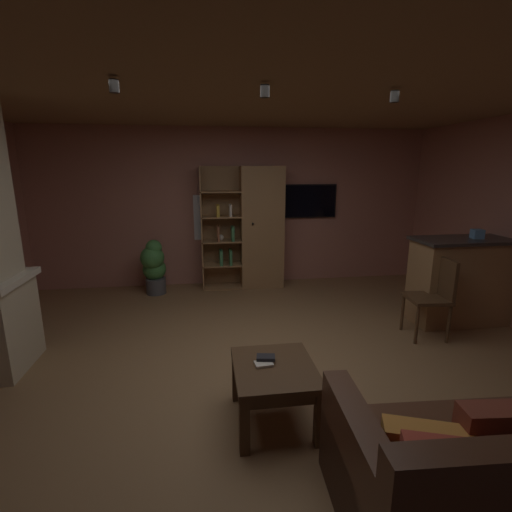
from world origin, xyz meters
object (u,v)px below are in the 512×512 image
at_px(bookshelf_cabinet, 256,229).
at_px(table_book_0, 264,364).
at_px(dining_chair, 435,293).
at_px(wall_mounted_tv, 307,201).
at_px(tissue_box, 477,234).
at_px(coffee_table, 274,377).
at_px(kitchen_bar_counter, 468,280).
at_px(potted_floor_plant, 154,265).
at_px(leather_couch, 482,482).
at_px(table_book_1, 266,357).

distance_m(bookshelf_cabinet, table_book_0, 3.39).
height_order(dining_chair, wall_mounted_tv, wall_mounted_tv).
height_order(tissue_box, coffee_table, tissue_box).
distance_m(tissue_box, dining_chair, 0.99).
distance_m(kitchen_bar_counter, tissue_box, 0.59).
xyz_separation_m(kitchen_bar_counter, potted_floor_plant, (-4.02, 1.63, -0.09)).
bearing_deg(tissue_box, leather_couch, -126.32).
distance_m(tissue_box, table_book_0, 3.29).
bearing_deg(table_book_0, coffee_table, -18.66).
bearing_deg(coffee_table, tissue_box, 28.88).
height_order(leather_couch, potted_floor_plant, potted_floor_plant).
distance_m(dining_chair, wall_mounted_tv, 2.66).
relative_size(tissue_box, potted_floor_plant, 0.14).
bearing_deg(table_book_0, bookshelf_cabinet, 82.97).
xyz_separation_m(leather_couch, table_book_0, (-0.98, 1.05, 0.16)).
height_order(leather_couch, dining_chair, dining_chair).
xyz_separation_m(kitchen_bar_counter, table_book_1, (-2.81, -1.47, -0.04)).
bearing_deg(potted_floor_plant, dining_chair, -30.69).
xyz_separation_m(tissue_box, table_book_0, (-2.85, -1.50, -0.65)).
bearing_deg(wall_mounted_tv, tissue_box, -52.81).
bearing_deg(coffee_table, wall_mounted_tv, 70.99).
height_order(kitchen_bar_counter, tissue_box, tissue_box).
relative_size(leather_couch, dining_chair, 1.63).
distance_m(bookshelf_cabinet, wall_mounted_tv, 1.01).
bearing_deg(kitchen_bar_counter, leather_couch, -125.85).
relative_size(kitchen_bar_counter, table_book_1, 10.27).
relative_size(coffee_table, wall_mounted_tv, 0.70).
bearing_deg(dining_chair, kitchen_bar_counter, 27.14).
bearing_deg(leather_couch, tissue_box, 53.68).
distance_m(kitchen_bar_counter, table_book_0, 3.21).
bearing_deg(dining_chair, coffee_table, -150.04).
height_order(leather_couch, table_book_0, leather_couch).
distance_m(coffee_table, table_book_1, 0.15).
bearing_deg(coffee_table, leather_couch, -48.51).
bearing_deg(bookshelf_cabinet, potted_floor_plant, -173.46).
height_order(kitchen_bar_counter, table_book_1, kitchen_bar_counter).
bearing_deg(table_book_0, potted_floor_plant, 110.78).
distance_m(leather_couch, dining_chair, 2.51).
bearing_deg(table_book_1, coffee_table, -54.49).
bearing_deg(tissue_box, kitchen_bar_counter, 151.48).
distance_m(leather_couch, potted_floor_plant, 4.72).
bearing_deg(kitchen_bar_counter, bookshelf_cabinet, 143.14).
relative_size(dining_chair, potted_floor_plant, 1.08).
height_order(table_book_1, wall_mounted_tv, wall_mounted_tv).
bearing_deg(coffee_table, potted_floor_plant, 111.85).
distance_m(bookshelf_cabinet, potted_floor_plant, 1.69).
distance_m(coffee_table, table_book_0, 0.13).
height_order(leather_couch, coffee_table, leather_couch).
bearing_deg(coffee_table, kitchen_bar_counter, 29.28).
relative_size(kitchen_bar_counter, coffee_table, 2.08).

